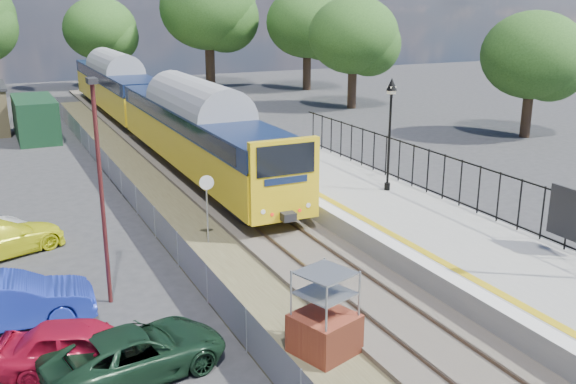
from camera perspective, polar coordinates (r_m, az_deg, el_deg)
ground at (r=19.72m, az=5.60°, el=-8.62°), size 120.00×120.00×0.00m
track_bed at (r=27.68m, az=-5.58°, el=-0.93°), size 5.90×80.00×0.29m
platform at (r=28.02m, az=4.60°, el=0.08°), size 5.00×70.00×0.90m
platform_edge at (r=26.95m, az=0.82°, el=0.47°), size 0.90×70.00×0.01m
victorian_lamp_north at (r=26.10m, az=9.12°, el=7.37°), size 0.44×0.44×4.60m
palisade_fence at (r=24.49m, az=16.24°, el=0.41°), size 0.12×26.00×2.00m
wire_fence at (r=28.76m, az=-14.20°, el=0.36°), size 0.06×52.00×1.20m
tree_line at (r=58.24m, az=-15.32°, el=14.22°), size 56.80×43.80×11.88m
train at (r=41.81m, az=-12.41°, el=7.85°), size 2.82×40.83×3.51m
brick_plinth at (r=15.86m, az=3.29°, el=-10.84°), size 1.74×1.74×2.22m
speed_sign at (r=22.76m, az=-7.22°, el=-0.57°), size 0.50×0.17×2.56m
carpark_lamp at (r=18.29m, az=-16.35°, el=1.16°), size 0.25×0.50×6.45m
car_green at (r=15.62m, az=-13.31°, el=-13.75°), size 4.52×2.70×1.18m
car_red at (r=16.07m, az=-17.83°, el=-12.98°), size 4.09×2.74×1.29m
car_blue at (r=18.79m, az=-23.47°, el=-8.94°), size 4.39×1.76×1.42m
car_yellow at (r=24.01m, az=-24.18°, el=-3.77°), size 4.62×3.17×1.24m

